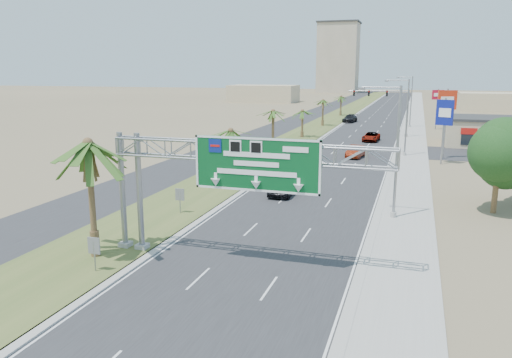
{
  "coord_description": "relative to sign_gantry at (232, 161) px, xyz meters",
  "views": [
    {
      "loc": [
        8.7,
        -16.1,
        11.03
      ],
      "look_at": [
        -0.92,
        13.85,
        4.2
      ],
      "focal_mm": 35.0,
      "sensor_mm": 36.0,
      "label": 1
    }
  ],
  "objects": [
    {
      "name": "road",
      "position": [
        1.06,
        100.07,
        -6.05
      ],
      "size": [
        12.0,
        300.0,
        0.02
      ],
      "primitive_type": "cube",
      "color": "#28282B",
      "rests_on": "ground"
    },
    {
      "name": "palm_row_d",
      "position": [
        -8.44,
        56.07,
        -1.64
      ],
      "size": [
        3.99,
        3.99,
        5.45
      ],
      "color": "brown",
      "rests_on": "ground"
    },
    {
      "name": "pole_sign_blue",
      "position": [
        12.92,
        37.18,
        -0.17
      ],
      "size": [
        1.97,
        1.0,
        7.92
      ],
      "color": "gray",
      "rests_on": "ground"
    },
    {
      "name": "palm_row_e",
      "position": [
        -8.44,
        75.07,
        -0.97
      ],
      "size": [
        3.99,
        3.99,
        6.15
      ],
      "color": "brown",
      "rests_on": "ground"
    },
    {
      "name": "car_right_lane",
      "position": [
        3.06,
        55.07,
        -5.35
      ],
      "size": [
        2.67,
        5.26,
        1.42
      ],
      "primitive_type": "imported",
      "rotation": [
        0.0,
        0.0,
        -0.06
      ],
      "color": "gray",
      "rests_on": "ground"
    },
    {
      "name": "palm_row_c",
      "position": [
        -8.44,
        38.07,
        -0.39
      ],
      "size": [
        3.99,
        3.99,
        6.75
      ],
      "color": "brown",
      "rests_on": "ground"
    },
    {
      "name": "palm_near",
      "position": [
        -8.14,
        -1.93,
        0.87
      ],
      "size": [
        5.7,
        5.7,
        8.35
      ],
      "color": "brown",
      "rests_on": "ground"
    },
    {
      "name": "oak_near",
      "position": [
        16.06,
        16.07,
        -1.53
      ],
      "size": [
        4.5,
        4.5,
        6.8
      ],
      "color": "brown",
      "rests_on": "ground"
    },
    {
      "name": "sidewalk_right",
      "position": [
        9.56,
        100.07,
        -6.01
      ],
      "size": [
        4.0,
        300.0,
        0.1
      ],
      "primitive_type": "cube",
      "color": "#9E9B93",
      "rests_on": "ground"
    },
    {
      "name": "sign_gantry",
      "position": [
        0.0,
        0.0,
        0.0
      ],
      "size": [
        16.75,
        1.24,
        7.5
      ],
      "color": "gray",
      "rests_on": "ground"
    },
    {
      "name": "median_grass",
      "position": [
        -8.94,
        100.07,
        -6.0
      ],
      "size": [
        7.0,
        300.0,
        0.12
      ],
      "primitive_type": "cube",
      "color": "#485A27",
      "rests_on": "ground"
    },
    {
      "name": "store_building",
      "position": [
        23.06,
        56.07,
        -4.06
      ],
      "size": [
        18.0,
        10.0,
        4.0
      ],
      "primitive_type": "cube",
      "color": "tan",
      "rests_on": "ground"
    },
    {
      "name": "signal_mast",
      "position": [
        6.23,
        62.05,
        -1.21
      ],
      "size": [
        10.28,
        0.71,
        8.0
      ],
      "color": "gray",
      "rests_on": "ground"
    },
    {
      "name": "car_left_lane",
      "position": [
        -1.27,
        16.74,
        -5.2
      ],
      "size": [
        2.23,
        5.11,
        1.71
      ],
      "primitive_type": "imported",
      "rotation": [
        0.0,
        0.0,
        -0.04
      ],
      "color": "black",
      "rests_on": "ground"
    },
    {
      "name": "median_signback_b",
      "position": [
        -7.44,
        8.07,
        -4.61
      ],
      "size": [
        0.75,
        0.08,
        2.08
      ],
      "color": "gray",
      "rests_on": "ground"
    },
    {
      "name": "car_far",
      "position": [
        -4.12,
        84.54,
        -5.23
      ],
      "size": [
        3.03,
        5.93,
        1.65
      ],
      "primitive_type": "imported",
      "rotation": [
        0.0,
        0.0,
        -0.13
      ],
      "color": "black",
      "rests_on": "ground"
    },
    {
      "name": "palm_row_f",
      "position": [
        -8.44,
        100.07,
        -1.35
      ],
      "size": [
        3.99,
        3.99,
        5.75
      ],
      "color": "brown",
      "rests_on": "ground"
    },
    {
      "name": "streetlight_mid",
      "position": [
        8.36,
        42.07,
        -1.36
      ],
      "size": [
        3.27,
        0.44,
        10.0
      ],
      "color": "gray",
      "rests_on": "ground"
    },
    {
      "name": "median_signback_a",
      "position": [
        -6.74,
        -3.93,
        -4.61
      ],
      "size": [
        0.75,
        0.08,
        2.08
      ],
      "color": "gray",
      "rests_on": "ground"
    },
    {
      "name": "opposing_road",
      "position": [
        -15.94,
        100.07,
        -6.05
      ],
      "size": [
        8.0,
        300.0,
        0.02
      ],
      "primitive_type": "cube",
      "color": "#28282B",
      "rests_on": "ground"
    },
    {
      "name": "streetlight_far",
      "position": [
        8.36,
        78.07,
        -1.36
      ],
      "size": [
        3.27,
        0.44,
        10.0
      ],
      "color": "gray",
      "rests_on": "ground"
    },
    {
      "name": "pole_sign_red_near",
      "position": [
        13.3,
        41.31,
        0.92
      ],
      "size": [
        2.33,
        1.2,
        8.88
      ],
      "color": "gray",
      "rests_on": "ground"
    },
    {
      "name": "building_distant_left",
      "position": [
        -43.94,
        150.07,
        -3.06
      ],
      "size": [
        24.0,
        14.0,
        6.0
      ],
      "primitive_type": "cube",
      "color": "tan",
      "rests_on": "ground"
    },
    {
      "name": "car_mid_lane",
      "position": [
        2.56,
        38.95,
        -5.27
      ],
      "size": [
        2.3,
        4.98,
        1.58
      ],
      "primitive_type": "imported",
      "rotation": [
        0.0,
        0.0,
        -0.13
      ],
      "color": "maroon",
      "rests_on": "ground"
    },
    {
      "name": "building_distant_right",
      "position": [
        31.06,
        130.07,
        -3.56
      ],
      "size": [
        20.0,
        12.0,
        5.0
      ],
      "primitive_type": "cube",
      "color": "tan",
      "rests_on": "ground"
    },
    {
      "name": "streetlight_near",
      "position": [
        8.36,
        12.07,
        -1.36
      ],
      "size": [
        3.27,
        0.44,
        10.0
      ],
      "color": "gray",
      "rests_on": "ground"
    },
    {
      "name": "pole_sign_red_far",
      "position": [
        13.39,
        76.08,
        -0.0
      ],
      "size": [
        2.19,
        0.95,
        7.71
      ],
      "color": "gray",
      "rests_on": "ground"
    },
    {
      "name": "palm_row_b",
      "position": [
        -8.44,
        22.07,
        -1.16
      ],
      "size": [
        3.99,
        3.99,
        5.95
      ],
      "color": "brown",
      "rests_on": "ground"
    },
    {
      "name": "tower_distant",
      "position": [
        -30.94,
        240.07,
        11.44
      ],
      "size": [
        20.0,
        16.0,
        35.0
      ],
      "primitive_type": "cube",
      "color": "tan",
      "rests_on": "ground"
    },
    {
      "name": "ground",
      "position": [
        1.06,
        -9.93,
        -6.06
      ],
      "size": [
        600.0,
        600.0,
        0.0
      ],
      "primitive_type": "plane",
      "color": "#8C7A59",
      "rests_on": "ground"
    }
  ]
}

